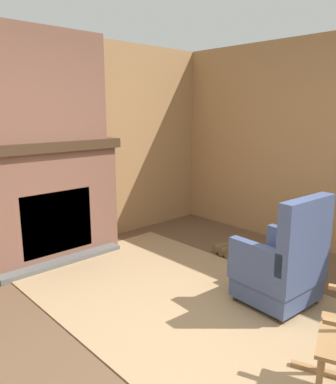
{
  "coord_description": "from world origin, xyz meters",
  "views": [
    {
      "loc": [
        1.6,
        -1.86,
        1.73
      ],
      "look_at": [
        -1.13,
        0.69,
        0.9
      ],
      "focal_mm": 35.0,
      "sensor_mm": 36.0,
      "label": 1
    }
  ],
  "objects_px": {
    "armchair": "(282,266)",
    "decorative_plate_on_mantel": "(33,129)",
    "storage_case": "(88,132)",
    "firewood_stack": "(231,250)"
  },
  "relations": [
    {
      "from": "firewood_stack",
      "to": "storage_case",
      "type": "bearing_deg",
      "value": -142.61
    },
    {
      "from": "storage_case",
      "to": "decorative_plate_on_mantel",
      "type": "xyz_separation_m",
      "value": [
        -0.02,
        -0.66,
        0.05
      ]
    },
    {
      "from": "firewood_stack",
      "to": "storage_case",
      "type": "xyz_separation_m",
      "value": [
        -1.41,
        -1.07,
        1.41
      ]
    },
    {
      "from": "storage_case",
      "to": "decorative_plate_on_mantel",
      "type": "bearing_deg",
      "value": -91.73
    },
    {
      "from": "firewood_stack",
      "to": "decorative_plate_on_mantel",
      "type": "distance_m",
      "value": 2.68
    },
    {
      "from": "armchair",
      "to": "decorative_plate_on_mantel",
      "type": "distance_m",
      "value": 2.94
    },
    {
      "from": "firewood_stack",
      "to": "armchair",
      "type": "bearing_deg",
      "value": -31.8
    },
    {
      "from": "decorative_plate_on_mantel",
      "to": "firewood_stack",
      "type": "bearing_deg",
      "value": 50.63
    },
    {
      "from": "storage_case",
      "to": "firewood_stack",
      "type": "bearing_deg",
      "value": 37.39
    },
    {
      "from": "firewood_stack",
      "to": "decorative_plate_on_mantel",
      "type": "height_order",
      "value": "decorative_plate_on_mantel"
    }
  ]
}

